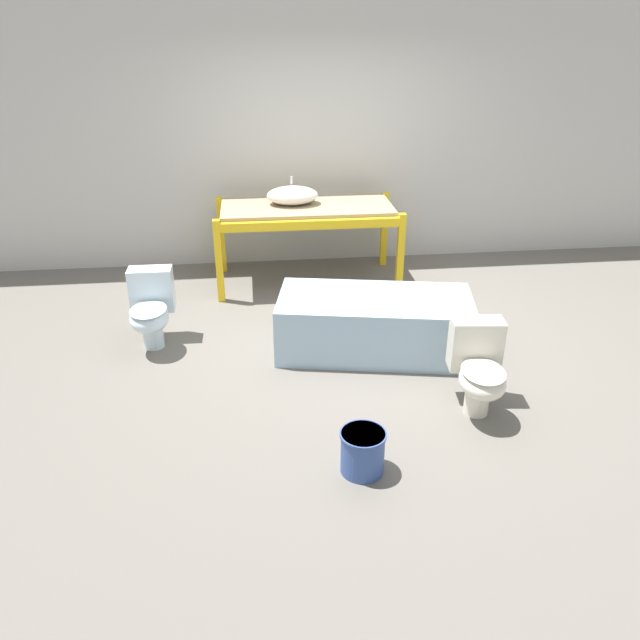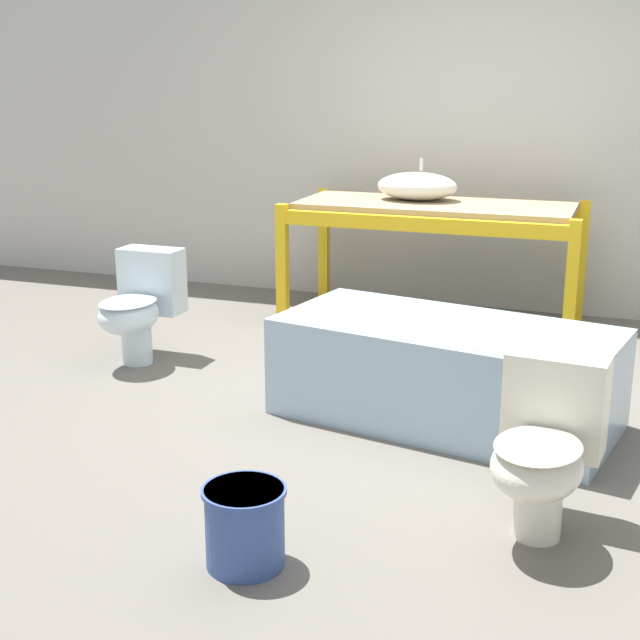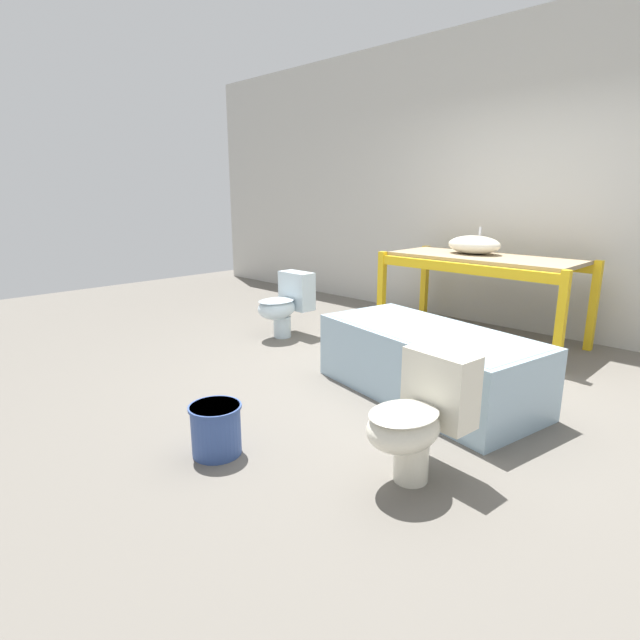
{
  "view_description": "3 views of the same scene",
  "coord_description": "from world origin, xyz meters",
  "px_view_note": "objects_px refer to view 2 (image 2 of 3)",
  "views": [
    {
      "loc": [
        -0.85,
        -4.88,
        2.66
      ],
      "look_at": [
        -0.4,
        -0.82,
        0.64
      ],
      "focal_mm": 35.0,
      "sensor_mm": 36.0,
      "label": 1
    },
    {
      "loc": [
        0.97,
        -4.31,
        1.69
      ],
      "look_at": [
        -0.32,
        -0.69,
        0.61
      ],
      "focal_mm": 50.0,
      "sensor_mm": 36.0,
      "label": 2
    },
    {
      "loc": [
        2.01,
        -3.18,
        1.45
      ],
      "look_at": [
        -0.4,
        -0.73,
        0.57
      ],
      "focal_mm": 28.0,
      "sensor_mm": 36.0,
      "label": 3
    }
  ],
  "objects_px": {
    "bathtub_main": "(446,365)",
    "sink_basin": "(417,186)",
    "toilet_near": "(139,303)",
    "toilet_far": "(545,443)",
    "bucket_white": "(245,525)"
  },
  "relations": [
    {
      "from": "bucket_white",
      "to": "toilet_far",
      "type": "bearing_deg",
      "value": 32.22
    },
    {
      "from": "toilet_far",
      "to": "bucket_white",
      "type": "bearing_deg",
      "value": -141.65
    },
    {
      "from": "toilet_near",
      "to": "bucket_white",
      "type": "distance_m",
      "value": 2.46
    },
    {
      "from": "toilet_far",
      "to": "bucket_white",
      "type": "distance_m",
      "value": 1.14
    },
    {
      "from": "bathtub_main",
      "to": "toilet_near",
      "type": "xyz_separation_m",
      "value": [
        -1.92,
        0.32,
        0.07
      ]
    },
    {
      "from": "bathtub_main",
      "to": "sink_basin",
      "type": "bearing_deg",
      "value": 119.71
    },
    {
      "from": "toilet_near",
      "to": "toilet_far",
      "type": "distance_m",
      "value": 2.81
    },
    {
      "from": "bathtub_main",
      "to": "bucket_white",
      "type": "bearing_deg",
      "value": -92.52
    },
    {
      "from": "bucket_white",
      "to": "toilet_near",
      "type": "bearing_deg",
      "value": 129.08
    },
    {
      "from": "toilet_near",
      "to": "bucket_white",
      "type": "xyz_separation_m",
      "value": [
        1.54,
        -1.9,
        -0.2
      ]
    },
    {
      "from": "sink_basin",
      "to": "toilet_near",
      "type": "bearing_deg",
      "value": -134.76
    },
    {
      "from": "toilet_near",
      "to": "toilet_far",
      "type": "height_order",
      "value": "same"
    },
    {
      "from": "toilet_near",
      "to": "sink_basin",
      "type": "bearing_deg",
      "value": 45.73
    },
    {
      "from": "toilet_near",
      "to": "toilet_far",
      "type": "xyz_separation_m",
      "value": [
        2.5,
        -1.3,
        0.0
      ]
    },
    {
      "from": "bathtub_main",
      "to": "toilet_near",
      "type": "relative_size",
      "value": 2.67
    }
  ]
}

